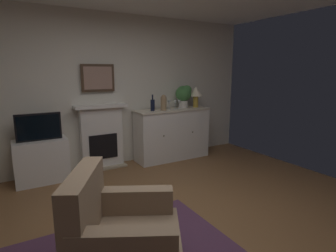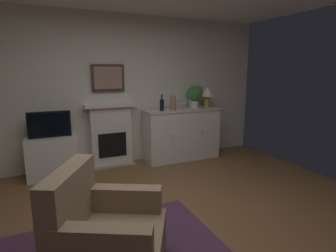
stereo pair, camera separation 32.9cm
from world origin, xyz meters
name	(u,v)px [view 1 (the left image)]	position (x,y,z in m)	size (l,w,h in m)	color
ground_plane	(181,236)	(0.00, 0.00, -0.05)	(5.76, 4.99, 0.10)	brown
wall_rear	(104,91)	(0.00, 2.47, 1.30)	(5.76, 0.06, 2.61)	silver
fireplace_unit	(102,137)	(-0.12, 2.34, 0.55)	(0.87, 0.30, 1.10)	white
framed_picture	(98,78)	(-0.12, 2.38, 1.54)	(0.55, 0.04, 0.45)	#473323
sideboard_cabinet	(172,134)	(1.18, 2.16, 0.48)	(1.43, 0.49, 0.95)	white
table_lamp	(196,93)	(1.71, 2.16, 1.23)	(0.26, 0.26, 0.40)	#B79338
wine_bottle	(153,105)	(0.76, 2.13, 1.06)	(0.08, 0.08, 0.29)	black
wine_glass_left	(169,103)	(1.11, 2.15, 1.08)	(0.07, 0.07, 0.16)	silver
wine_glass_center	(175,103)	(1.22, 2.12, 1.08)	(0.07, 0.07, 0.16)	silver
wine_glass_right	(179,102)	(1.33, 2.16, 1.08)	(0.07, 0.07, 0.16)	silver
vase_decorative	(164,103)	(0.97, 2.11, 1.09)	(0.11, 0.11, 0.28)	#9E7F5B
tv_cabinet	(42,161)	(-1.10, 2.18, 0.32)	(0.75, 0.42, 0.65)	white
tv_set	(39,127)	(-1.10, 2.15, 0.85)	(0.62, 0.07, 0.40)	black
potted_plant_small	(184,94)	(1.47, 2.21, 1.21)	(0.30, 0.30, 0.43)	beige
armchair	(120,237)	(-0.78, -0.33, 0.38)	(1.07, 1.05, 0.92)	#8C7259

